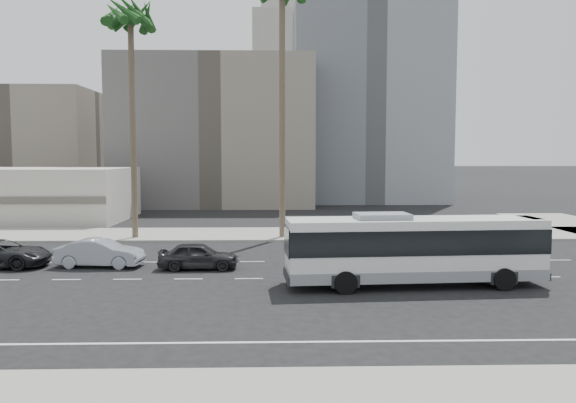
{
  "coord_description": "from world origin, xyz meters",
  "views": [
    {
      "loc": [
        -4.72,
        -27.1,
        6.04
      ],
      "look_at": [
        -3.95,
        4.0,
        3.54
      ],
      "focal_mm": 34.45,
      "sensor_mm": 36.0,
      "label": 1
    }
  ],
  "objects_px": {
    "car_a": "(198,256)",
    "car_b": "(100,253)",
    "city_bus": "(414,248)",
    "palm_mid": "(131,23)",
    "car_c": "(0,254)"
  },
  "relations": [
    {
      "from": "car_a",
      "to": "car_b",
      "type": "xyz_separation_m",
      "value": [
        -5.5,
        0.73,
        0.05
      ]
    },
    {
      "from": "city_bus",
      "to": "car_c",
      "type": "xyz_separation_m",
      "value": [
        -21.67,
        4.94,
        -1.05
      ]
    },
    {
      "from": "city_bus",
      "to": "palm_mid",
      "type": "relative_size",
      "value": 0.7
    },
    {
      "from": "city_bus",
      "to": "car_c",
      "type": "bearing_deg",
      "value": 163.34
    },
    {
      "from": "car_a",
      "to": "car_b",
      "type": "distance_m",
      "value": 5.55
    },
    {
      "from": "car_c",
      "to": "palm_mid",
      "type": "distance_m",
      "value": 18.71
    },
    {
      "from": "city_bus",
      "to": "car_b",
      "type": "xyz_separation_m",
      "value": [
        -16.17,
        4.87,
        -1.03
      ]
    },
    {
      "from": "car_a",
      "to": "palm_mid",
      "type": "bearing_deg",
      "value": 28.42
    },
    {
      "from": "city_bus",
      "to": "palm_mid",
      "type": "bearing_deg",
      "value": 134.04
    },
    {
      "from": "car_a",
      "to": "palm_mid",
      "type": "relative_size",
      "value": 0.25
    },
    {
      "from": "city_bus",
      "to": "car_b",
      "type": "bearing_deg",
      "value": 159.41
    },
    {
      "from": "car_b",
      "to": "car_c",
      "type": "height_order",
      "value": "car_b"
    },
    {
      "from": "palm_mid",
      "to": "city_bus",
      "type": "bearing_deg",
      "value": -42.15
    },
    {
      "from": "car_b",
      "to": "palm_mid",
      "type": "xyz_separation_m",
      "value": [
        -0.66,
        10.36,
        14.84
      ]
    },
    {
      "from": "city_bus",
      "to": "car_c",
      "type": "distance_m",
      "value": 22.25
    }
  ]
}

